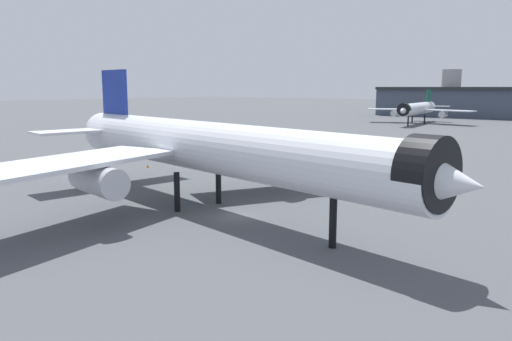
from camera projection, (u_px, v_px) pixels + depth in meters
name	position (u px, v px, depth m)	size (l,w,h in m)	color
ground	(236.00, 216.00, 50.78)	(900.00, 900.00, 0.00)	#4C4F54
airliner_near_gate	(210.00, 148.00, 51.97)	(56.90, 51.53, 15.21)	silver
airliner_far_taxiway	(418.00, 109.00, 176.66)	(37.74, 41.76, 12.03)	silver
service_truck_front	(383.00, 162.00, 76.32)	(3.68, 5.90, 3.00)	black
baggage_cart_trailing	(224.00, 158.00, 85.19)	(2.71, 2.39, 1.82)	black
traffic_cone_near_nose	(148.00, 166.00, 81.45)	(0.45, 0.45, 0.56)	#F2600C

